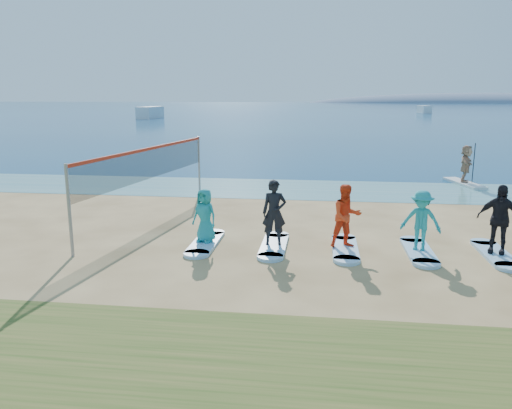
# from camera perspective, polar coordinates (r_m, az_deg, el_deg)

# --- Properties ---
(ground) EXTENTS (600.00, 600.00, 0.00)m
(ground) POSITION_cam_1_polar(r_m,az_deg,el_deg) (12.79, 3.99, -6.88)
(ground) COLOR tan
(ground) RESTS_ON ground
(shallow_water) EXTENTS (600.00, 600.00, 0.00)m
(shallow_water) POSITION_cam_1_polar(r_m,az_deg,el_deg) (22.95, 5.64, 1.76)
(shallow_water) COLOR teal
(shallow_water) RESTS_ON ground
(ocean) EXTENTS (600.00, 600.00, 0.00)m
(ocean) POSITION_cam_1_polar(r_m,az_deg,el_deg) (172.11, 7.39, 10.86)
(ocean) COLOR navy
(ocean) RESTS_ON ground
(island_ridge) EXTENTS (220.00, 56.00, 18.00)m
(island_ridge) POSITION_cam_1_polar(r_m,az_deg,el_deg) (326.02, 24.75, 10.51)
(island_ridge) COLOR slate
(island_ridge) RESTS_ON ground
(volleyball_net) EXTENTS (1.37, 9.00, 2.50)m
(volleyball_net) POSITION_cam_1_polar(r_m,az_deg,el_deg) (17.58, -12.10, 4.56)
(volleyball_net) COLOR gray
(volleyball_net) RESTS_ON ground
(paddleboard) EXTENTS (1.40, 3.08, 0.12)m
(paddleboard) POSITION_cam_1_polar(r_m,az_deg,el_deg) (26.15, 22.69, 2.27)
(paddleboard) COLOR silver
(paddleboard) RESTS_ON ground
(paddleboarder) EXTENTS (0.91, 1.72, 1.77)m
(paddleboarder) POSITION_cam_1_polar(r_m,az_deg,el_deg) (26.02, 22.87, 4.32)
(paddleboarder) COLOR tan
(paddleboarder) RESTS_ON paddleboard
(boat_offshore_a) EXTENTS (2.94, 7.74, 2.17)m
(boat_offshore_a) POSITION_cam_1_polar(r_m,az_deg,el_deg) (96.59, -11.97, 9.60)
(boat_offshore_a) COLOR silver
(boat_offshore_a) RESTS_ON ground
(boat_offshore_b) EXTENTS (2.71, 5.45, 1.81)m
(boat_offshore_b) POSITION_cam_1_polar(r_m,az_deg,el_deg) (129.11, 18.65, 9.86)
(boat_offshore_b) COLOR silver
(boat_offshore_b) RESTS_ON ground
(surfboard_0) EXTENTS (0.70, 2.20, 0.09)m
(surfboard_0) POSITION_cam_1_polar(r_m,az_deg,el_deg) (14.50, -5.80, -4.39)
(surfboard_0) COLOR #97C7EA
(surfboard_0) RESTS_ON ground
(student_0) EXTENTS (0.88, 0.73, 1.54)m
(student_0) POSITION_cam_1_polar(r_m,az_deg,el_deg) (14.28, -5.87, -1.26)
(student_0) COLOR teal
(student_0) RESTS_ON surfboard_0
(surfboard_1) EXTENTS (0.70, 2.20, 0.09)m
(surfboard_1) POSITION_cam_1_polar(r_m,az_deg,el_deg) (14.18, 2.07, -4.71)
(surfboard_1) COLOR #97C7EA
(surfboard_1) RESTS_ON ground
(student_1) EXTENTS (0.71, 0.50, 1.84)m
(student_1) POSITION_cam_1_polar(r_m,az_deg,el_deg) (13.93, 2.10, -0.92)
(student_1) COLOR black
(student_1) RESTS_ON surfboard_1
(surfboard_2) EXTENTS (0.70, 2.20, 0.09)m
(surfboard_2) POSITION_cam_1_polar(r_m,az_deg,el_deg) (14.15, 10.14, -4.95)
(surfboard_2) COLOR #97C7EA
(surfboard_2) RESTS_ON ground
(student_2) EXTENTS (1.02, 0.90, 1.76)m
(student_2) POSITION_cam_1_polar(r_m,az_deg,el_deg) (13.90, 10.28, -1.31)
(student_2) COLOR red
(student_2) RESTS_ON surfboard_2
(surfboard_3) EXTENTS (0.70, 2.20, 0.09)m
(surfboard_3) POSITION_cam_1_polar(r_m,az_deg,el_deg) (14.39, 18.10, -5.09)
(surfboard_3) COLOR #97C7EA
(surfboard_3) RESTS_ON ground
(student_3) EXTENTS (1.20, 0.90, 1.64)m
(student_3) POSITION_cam_1_polar(r_m,az_deg,el_deg) (14.16, 18.34, -1.74)
(student_3) COLOR teal
(student_3) RESTS_ON surfboard_3
(surfboard_4) EXTENTS (0.70, 2.20, 0.09)m
(surfboard_4) POSITION_cam_1_polar(r_m,az_deg,el_deg) (14.89, 25.67, -5.13)
(surfboard_4) COLOR #97C7EA
(surfboard_4) RESTS_ON ground
(student_4) EXTENTS (1.18, 0.83, 1.85)m
(student_4) POSITION_cam_1_polar(r_m,az_deg,el_deg) (14.65, 26.02, -1.50)
(student_4) COLOR black
(student_4) RESTS_ON surfboard_4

